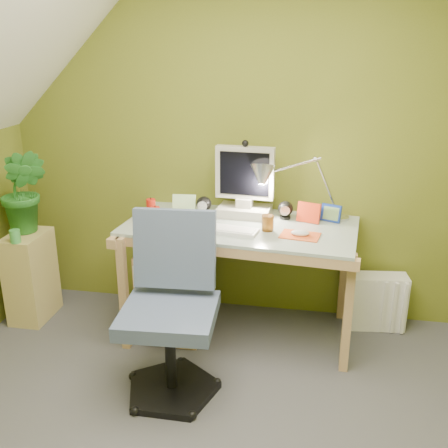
% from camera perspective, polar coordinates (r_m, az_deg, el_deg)
% --- Properties ---
extents(wall_back, '(3.20, 0.01, 2.40)m').
position_cam_1_polar(wall_back, '(3.55, 1.76, 8.54)').
color(wall_back, olive).
rests_on(wall_back, floor).
extents(desk, '(1.50, 0.85, 0.77)m').
position_cam_1_polar(desk, '(3.45, 1.72, -6.08)').
color(desk, tan).
rests_on(desk, floor).
extents(monitor, '(0.38, 0.24, 0.51)m').
position_cam_1_polar(monitor, '(3.40, 2.29, 5.00)').
color(monitor, '#B6B2A3').
rests_on(monitor, desk).
extents(speaker_left, '(0.12, 0.12, 0.12)m').
position_cam_1_polar(speaker_left, '(3.48, -2.20, 2.05)').
color(speaker_left, black).
rests_on(speaker_left, desk).
extents(speaker_right, '(0.11, 0.11, 0.12)m').
position_cam_1_polar(speaker_right, '(3.41, 6.70, 1.52)').
color(speaker_right, black).
rests_on(speaker_right, desk).
extents(keyboard, '(0.43, 0.20, 0.02)m').
position_cam_1_polar(keyboard, '(3.18, -0.01, -0.60)').
color(keyboard, white).
rests_on(keyboard, desk).
extents(mousepad, '(0.25, 0.20, 0.01)m').
position_cam_1_polar(mousepad, '(3.14, 8.28, -1.24)').
color(mousepad, '#DA5322').
rests_on(mousepad, desk).
extents(mouse, '(0.12, 0.09, 0.04)m').
position_cam_1_polar(mouse, '(3.13, 8.29, -0.97)').
color(mouse, silver).
rests_on(mouse, mousepad).
extents(amber_tumbler, '(0.08, 0.08, 0.10)m').
position_cam_1_polar(amber_tumbler, '(3.19, 4.78, 0.11)').
color(amber_tumbler, '#8E5214').
rests_on(amber_tumbler, desk).
extents(candle_cluster, '(0.19, 0.17, 0.12)m').
position_cam_1_polar(candle_cluster, '(3.43, -8.14, 1.55)').
color(candle_cluster, red).
rests_on(candle_cluster, desk).
extents(photo_frame_red, '(0.15, 0.07, 0.13)m').
position_cam_1_polar(photo_frame_red, '(3.36, 9.20, 1.24)').
color(photo_frame_red, red).
rests_on(photo_frame_red, desk).
extents(photo_frame_blue, '(0.13, 0.07, 0.11)m').
position_cam_1_polar(photo_frame_blue, '(3.41, 11.57, 1.17)').
color(photo_frame_blue, navy).
rests_on(photo_frame_blue, desk).
extents(photo_frame_green, '(0.15, 0.03, 0.13)m').
position_cam_1_polar(photo_frame_green, '(3.49, -4.36, 2.15)').
color(photo_frame_green, '#B5DF99').
rests_on(photo_frame_green, desk).
extents(desk_lamp, '(0.58, 0.27, 0.61)m').
position_cam_1_polar(desk_lamp, '(3.35, 9.97, 5.41)').
color(desk_lamp, '#AEAFB3').
rests_on(desk_lamp, desk).
extents(side_ledge, '(0.23, 0.36, 0.63)m').
position_cam_1_polar(side_ledge, '(3.91, -20.25, -5.36)').
color(side_ledge, tan).
rests_on(side_ledge, floor).
extents(potted_plant, '(0.33, 0.27, 0.58)m').
position_cam_1_polar(potted_plant, '(3.75, -20.95, 3.35)').
color(potted_plant, '#266B23').
rests_on(potted_plant, side_ledge).
extents(green_cup, '(0.07, 0.07, 0.09)m').
position_cam_1_polar(green_cup, '(3.65, -21.78, -1.25)').
color(green_cup, green).
rests_on(green_cup, side_ledge).
extents(task_chair, '(0.60, 0.60, 1.02)m').
position_cam_1_polar(task_chair, '(2.83, -6.04, -9.45)').
color(task_chair, '#465573').
rests_on(task_chair, floor).
extents(radiator, '(0.40, 0.20, 0.39)m').
position_cam_1_polar(radiator, '(3.74, 16.25, -8.09)').
color(radiator, white).
rests_on(radiator, floor).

